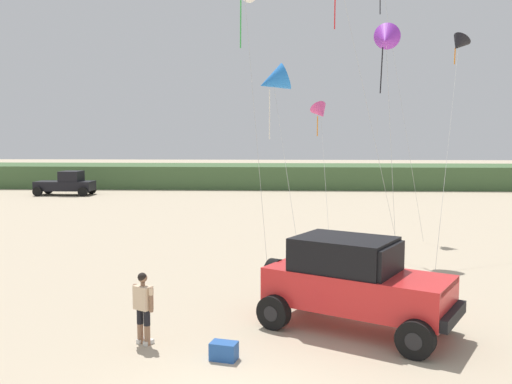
{
  "coord_description": "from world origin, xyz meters",
  "views": [
    {
      "loc": [
        0.85,
        -8.89,
        4.7
      ],
      "look_at": [
        0.17,
        4.89,
        3.35
      ],
      "focal_mm": 39.05,
      "sensor_mm": 36.0,
      "label": 1
    }
  ],
  "objects_px": {
    "distant_pickup": "(67,184)",
    "kite_pink_ribbon": "(273,81)",
    "cooler_box": "(224,351)",
    "person_watching": "(143,304)",
    "kite_purple_stunt": "(321,112)",
    "kite_black_sled": "(386,39)",
    "kite_yellow_diamond": "(459,44)",
    "jeep": "(354,281)"
  },
  "relations": [
    {
      "from": "kite_purple_stunt",
      "to": "jeep",
      "type": "bearing_deg",
      "value": -90.45
    },
    {
      "from": "kite_purple_stunt",
      "to": "distant_pickup",
      "type": "bearing_deg",
      "value": 140.53
    },
    {
      "from": "cooler_box",
      "to": "kite_purple_stunt",
      "type": "relative_size",
      "value": 0.08
    },
    {
      "from": "cooler_box",
      "to": "distant_pickup",
      "type": "distance_m",
      "value": 37.21
    },
    {
      "from": "distant_pickup",
      "to": "kite_black_sled",
      "type": "bearing_deg",
      "value": -45.15
    },
    {
      "from": "jeep",
      "to": "kite_purple_stunt",
      "type": "height_order",
      "value": "kite_purple_stunt"
    },
    {
      "from": "kite_purple_stunt",
      "to": "kite_black_sled",
      "type": "relative_size",
      "value": 0.71
    },
    {
      "from": "kite_purple_stunt",
      "to": "kite_pink_ribbon",
      "type": "height_order",
      "value": "kite_pink_ribbon"
    },
    {
      "from": "kite_black_sled",
      "to": "cooler_box",
      "type": "bearing_deg",
      "value": -114.94
    },
    {
      "from": "kite_pink_ribbon",
      "to": "kite_black_sled",
      "type": "bearing_deg",
      "value": -13.64
    },
    {
      "from": "cooler_box",
      "to": "kite_purple_stunt",
      "type": "distance_m",
      "value": 18.35
    },
    {
      "from": "jeep",
      "to": "kite_pink_ribbon",
      "type": "relative_size",
      "value": 0.63
    },
    {
      "from": "distant_pickup",
      "to": "kite_yellow_diamond",
      "type": "bearing_deg",
      "value": -37.61
    },
    {
      "from": "person_watching",
      "to": "kite_black_sled",
      "type": "bearing_deg",
      "value": 55.69
    },
    {
      "from": "distant_pickup",
      "to": "kite_purple_stunt",
      "type": "bearing_deg",
      "value": -39.47
    },
    {
      "from": "jeep",
      "to": "distant_pickup",
      "type": "relative_size",
      "value": 1.08
    },
    {
      "from": "kite_purple_stunt",
      "to": "kite_black_sled",
      "type": "distance_m",
      "value": 6.69
    },
    {
      "from": "jeep",
      "to": "kite_purple_stunt",
      "type": "xyz_separation_m",
      "value": [
        0.12,
        15.08,
        4.79
      ]
    },
    {
      "from": "jeep",
      "to": "kite_pink_ribbon",
      "type": "distance_m",
      "value": 12.15
    },
    {
      "from": "distant_pickup",
      "to": "kite_pink_ribbon",
      "type": "relative_size",
      "value": 0.59
    },
    {
      "from": "kite_yellow_diamond",
      "to": "cooler_box",
      "type": "bearing_deg",
      "value": -122.78
    },
    {
      "from": "person_watching",
      "to": "kite_pink_ribbon",
      "type": "distance_m",
      "value": 13.45
    },
    {
      "from": "person_watching",
      "to": "kite_purple_stunt",
      "type": "height_order",
      "value": "kite_purple_stunt"
    },
    {
      "from": "jeep",
      "to": "kite_purple_stunt",
      "type": "bearing_deg",
      "value": 89.55
    },
    {
      "from": "jeep",
      "to": "kite_yellow_diamond",
      "type": "height_order",
      "value": "kite_yellow_diamond"
    },
    {
      "from": "kite_pink_ribbon",
      "to": "kite_yellow_diamond",
      "type": "distance_m",
      "value": 8.33
    },
    {
      "from": "kite_purple_stunt",
      "to": "person_watching",
      "type": "bearing_deg",
      "value": -107.14
    },
    {
      "from": "kite_purple_stunt",
      "to": "kite_black_sled",
      "type": "xyz_separation_m",
      "value": [
        2.17,
        -5.76,
        2.61
      ]
    },
    {
      "from": "person_watching",
      "to": "kite_yellow_diamond",
      "type": "bearing_deg",
      "value": 50.22
    },
    {
      "from": "kite_purple_stunt",
      "to": "kite_yellow_diamond",
      "type": "relative_size",
      "value": 0.71
    },
    {
      "from": "distant_pickup",
      "to": "kite_pink_ribbon",
      "type": "bearing_deg",
      "value": -50.26
    },
    {
      "from": "cooler_box",
      "to": "kite_purple_stunt",
      "type": "height_order",
      "value": "kite_purple_stunt"
    },
    {
      "from": "jeep",
      "to": "kite_black_sled",
      "type": "height_order",
      "value": "kite_black_sled"
    },
    {
      "from": "jeep",
      "to": "person_watching",
      "type": "bearing_deg",
      "value": -165.82
    },
    {
      "from": "jeep",
      "to": "kite_black_sled",
      "type": "bearing_deg",
      "value": 76.19
    },
    {
      "from": "cooler_box",
      "to": "person_watching",
      "type": "bearing_deg",
      "value": 170.89
    },
    {
      "from": "kite_yellow_diamond",
      "to": "kite_black_sled",
      "type": "relative_size",
      "value": 1.0
    },
    {
      "from": "kite_pink_ribbon",
      "to": "person_watching",
      "type": "bearing_deg",
      "value": -103.14
    },
    {
      "from": "jeep",
      "to": "cooler_box",
      "type": "bearing_deg",
      "value": -145.66
    },
    {
      "from": "kite_black_sled",
      "to": "kite_yellow_diamond",
      "type": "bearing_deg",
      "value": 33.73
    },
    {
      "from": "person_watching",
      "to": "cooler_box",
      "type": "xyz_separation_m",
      "value": [
        1.92,
        -0.8,
        -0.75
      ]
    },
    {
      "from": "person_watching",
      "to": "kite_yellow_diamond",
      "type": "distance_m",
      "value": 18.57
    }
  ]
}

